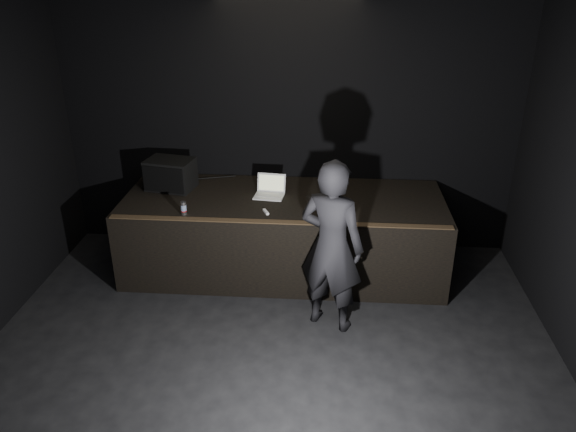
% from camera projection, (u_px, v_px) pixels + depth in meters
% --- Properties ---
extents(ground, '(7.00, 7.00, 0.00)m').
position_uv_depth(ground, '(258.00, 422.00, 4.96)').
color(ground, black).
rests_on(ground, ground).
extents(room_walls, '(6.10, 7.10, 3.52)m').
position_uv_depth(room_walls, '(252.00, 215.00, 4.11)').
color(room_walls, black).
rests_on(room_walls, ground).
extents(stage_riser, '(4.00, 1.50, 1.00)m').
position_uv_depth(stage_riser, '(284.00, 234.00, 7.22)').
color(stage_riser, black).
rests_on(stage_riser, ground).
extents(riser_lip, '(3.92, 0.10, 0.01)m').
position_uv_depth(riser_lip, '(278.00, 222.00, 6.37)').
color(riser_lip, brown).
rests_on(riser_lip, stage_riser).
extents(stage_monitor, '(0.65, 0.53, 0.39)m').
position_uv_depth(stage_monitor, '(170.00, 174.00, 7.22)').
color(stage_monitor, black).
rests_on(stage_monitor, stage_riser).
extents(cable, '(0.81, 0.26, 0.02)m').
position_uv_depth(cable, '(204.00, 178.00, 7.60)').
color(cable, black).
rests_on(cable, stage_riser).
extents(laptop, '(0.40, 0.36, 0.25)m').
position_uv_depth(laptop, '(270.00, 190.00, 7.07)').
color(laptop, silver).
rests_on(laptop, stage_riser).
extents(beer_can, '(0.07, 0.07, 0.16)m').
position_uv_depth(beer_can, '(184.00, 208.00, 6.53)').
color(beer_can, silver).
rests_on(beer_can, stage_riser).
extents(plastic_cup, '(0.07, 0.07, 0.09)m').
position_uv_depth(plastic_cup, '(309.00, 200.00, 6.84)').
color(plastic_cup, white).
rests_on(plastic_cup, stage_riser).
extents(wii_remote, '(0.09, 0.14, 0.03)m').
position_uv_depth(wii_remote, '(266.00, 212.00, 6.60)').
color(wii_remote, white).
rests_on(wii_remote, stage_riser).
extents(person, '(0.83, 0.70, 1.93)m').
position_uv_depth(person, '(332.00, 246.00, 5.91)').
color(person, black).
rests_on(person, ground).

